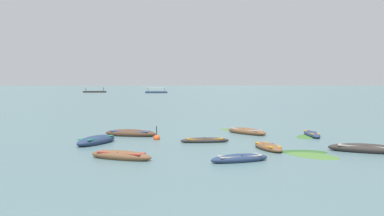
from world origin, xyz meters
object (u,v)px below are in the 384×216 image
(rowboat_2, at_px, (240,159))
(ferry_1, at_px, (95,92))
(ferry_0, at_px, (156,92))
(mooring_buoy, at_px, (157,138))
(rowboat_3, at_px, (205,140))
(rowboat_8, at_px, (268,147))
(rowboat_7, at_px, (131,133))
(rowboat_4, at_px, (96,140))
(rowboat_1, at_px, (312,134))
(rowboat_6, at_px, (247,131))
(rowboat_0, at_px, (366,149))
(rowboat_5, at_px, (121,156))

(rowboat_2, relative_size, ferry_1, 0.30)
(ferry_0, relative_size, mooring_buoy, 8.73)
(rowboat_3, xyz_separation_m, rowboat_8, (3.42, -3.30, 0.02))
(rowboat_3, bearing_deg, rowboat_7, 143.89)
(rowboat_2, distance_m, rowboat_4, 10.61)
(rowboat_7, bearing_deg, ferry_0, 89.83)
(ferry_1, height_order, mooring_buoy, ferry_1)
(rowboat_2, relative_size, rowboat_7, 0.77)
(rowboat_1, distance_m, rowboat_6, 4.88)
(rowboat_6, bearing_deg, mooring_buoy, -157.59)
(rowboat_0, xyz_separation_m, rowboat_2, (-7.72, -2.30, -0.04))
(rowboat_0, distance_m, ferry_1, 174.44)
(rowboat_4, height_order, ferry_1, ferry_1)
(rowboat_2, height_order, rowboat_6, rowboat_6)
(rowboat_5, height_order, rowboat_7, rowboat_7)
(ferry_0, bearing_deg, rowboat_8, -87.00)
(rowboat_7, bearing_deg, rowboat_0, -31.32)
(rowboat_0, xyz_separation_m, mooring_buoy, (-11.92, 6.27, -0.08))
(rowboat_2, relative_size, rowboat_5, 0.90)
(rowboat_6, height_order, ferry_1, ferry_1)
(rowboat_2, xyz_separation_m, ferry_1, (-33.79, 171.73, 0.29))
(rowboat_1, xyz_separation_m, rowboat_4, (-15.35, -2.74, 0.06))
(mooring_buoy, bearing_deg, rowboat_6, 22.41)
(rowboat_4, bearing_deg, ferry_1, 98.87)
(ferry_0, relative_size, ferry_1, 0.90)
(rowboat_5, relative_size, ferry_0, 0.37)
(rowboat_7, bearing_deg, rowboat_6, 4.46)
(rowboat_0, xyz_separation_m, ferry_0, (-13.45, 156.79, 0.26))
(rowboat_8, height_order, ferry_0, ferry_0)
(rowboat_4, bearing_deg, mooring_buoy, 23.57)
(ferry_0, bearing_deg, rowboat_5, -90.09)
(rowboat_6, distance_m, ferry_1, 164.40)
(rowboat_4, relative_size, rowboat_8, 1.20)
(rowboat_5, xyz_separation_m, mooring_buoy, (1.76, 7.41, -0.07))
(rowboat_0, distance_m, rowboat_1, 7.33)
(rowboat_2, distance_m, mooring_buoy, 9.55)
(rowboat_3, distance_m, ferry_0, 152.18)
(rowboat_8, height_order, ferry_1, ferry_1)
(rowboat_2, height_order, mooring_buoy, mooring_buoy)
(rowboat_1, relative_size, mooring_buoy, 3.19)
(ferry_0, bearing_deg, rowboat_0, -85.10)
(rowboat_1, bearing_deg, rowboat_5, -147.41)
(rowboat_7, bearing_deg, rowboat_4, -116.50)
(rowboat_1, relative_size, rowboat_2, 1.08)
(rowboat_4, bearing_deg, rowboat_1, 10.12)
(rowboat_1, bearing_deg, rowboat_2, -127.07)
(rowboat_6, bearing_deg, rowboat_1, -21.87)
(rowboat_7, bearing_deg, rowboat_8, -39.46)
(rowboat_4, distance_m, rowboat_7, 4.31)
(ferry_1, bearing_deg, rowboat_5, -80.73)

